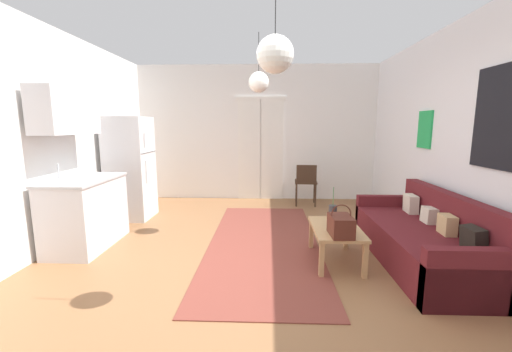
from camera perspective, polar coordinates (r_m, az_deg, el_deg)
The scene contains 13 objects.
ground_plane at distance 3.49m, azimuth -2.06°, elevation -18.13°, with size 5.48×7.54×0.10m, color #8E603D.
wall_back at distance 6.61m, azimuth 0.13°, elevation 7.68°, with size 5.08×0.13×2.76m.
wall_right at distance 3.83m, azimuth 38.35°, elevation 4.73°, with size 0.12×7.14×2.76m.
area_rug at distance 4.27m, azimuth 1.39°, elevation -11.98°, with size 1.42×3.44×0.01m, color brown.
couch at distance 4.10m, azimuth 28.40°, elevation -10.26°, with size 0.84×2.05×0.80m.
coffee_table at distance 3.73m, azimuth 14.31°, elevation -9.82°, with size 0.52×0.85×0.41m.
bamboo_vase at distance 3.82m, azimuth 13.75°, elevation -6.72°, with size 0.09×0.09×0.43m.
handbag at distance 3.42m, azimuth 15.15°, elevation -8.65°, with size 0.23×0.33×0.33m.
refrigerator at distance 5.62m, azimuth -21.86°, elevation 1.33°, with size 0.67×0.66×1.69m.
kitchen_counter at distance 4.54m, azimuth -29.11°, elevation -2.25°, with size 0.63×1.10×1.99m.
accent_chair at distance 6.14m, azimuth 9.07°, elevation -0.91°, with size 0.45×0.43×0.81m.
pendant_lamp_near at distance 2.59m, azimuth 3.49°, elevation 21.20°, with size 0.29×0.29×0.82m.
pendant_lamp_far at distance 4.41m, azimuth 0.50°, elevation 16.69°, with size 0.28×0.28×0.78m.
Camera 1 is at (0.23, -3.09, 1.55)m, focal length 22.02 mm.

